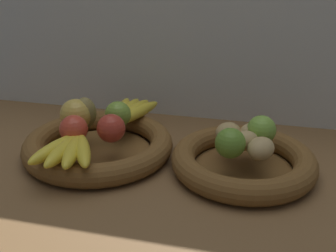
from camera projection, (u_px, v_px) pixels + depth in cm
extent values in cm
cube|color=brown|center=(173.00, 165.00, 98.67)|extent=(140.00, 90.00, 3.00)
cube|color=silver|center=(198.00, 25.00, 114.08)|extent=(140.00, 3.00, 55.00)
cylinder|color=brown|center=(99.00, 152.00, 100.44)|extent=(25.62, 25.62, 1.00)
torus|color=brown|center=(99.00, 144.00, 99.56)|extent=(36.70, 36.70, 5.46)
cylinder|color=brown|center=(243.00, 169.00, 92.73)|extent=(22.50, 22.50, 1.00)
torus|color=brown|center=(243.00, 160.00, 91.86)|extent=(32.91, 32.91, 5.46)
sphere|color=#CC422D|center=(74.00, 129.00, 93.27)|extent=(6.56, 6.56, 6.56)
sphere|color=gold|center=(76.00, 115.00, 99.85)|extent=(7.88, 7.88, 7.88)
sphere|color=#7AA338|center=(118.00, 114.00, 101.61)|extent=(6.68, 6.68, 6.68)
sphere|color=#B73828|center=(111.00, 128.00, 93.51)|extent=(6.70, 6.70, 6.70)
ellipsoid|color=olive|center=(85.00, 113.00, 100.91)|extent=(7.91, 7.92, 7.93)
ellipsoid|color=yellow|center=(56.00, 148.00, 87.71)|extent=(7.30, 16.31, 3.29)
ellipsoid|color=yellow|center=(64.00, 150.00, 87.03)|extent=(3.39, 16.02, 3.29)
ellipsoid|color=yellow|center=(73.00, 150.00, 86.81)|extent=(7.11, 16.32, 3.29)
ellipsoid|color=yellow|center=(83.00, 150.00, 87.06)|extent=(10.58, 15.61, 3.29)
sphere|color=brown|center=(80.00, 135.00, 94.17)|extent=(2.96, 2.96, 2.96)
ellipsoid|color=yellow|center=(137.00, 112.00, 107.80)|extent=(8.94, 18.41, 3.08)
ellipsoid|color=yellow|center=(133.00, 111.00, 108.47)|extent=(6.10, 18.67, 3.08)
ellipsoid|color=yellow|center=(127.00, 111.00, 108.91)|extent=(3.10, 18.42, 3.08)
ellipsoid|color=yellow|center=(122.00, 111.00, 109.14)|extent=(6.06, 18.67, 3.08)
sphere|color=brown|center=(115.00, 124.00, 100.69)|extent=(2.77, 2.77, 2.77)
ellipsoid|color=tan|center=(228.00, 133.00, 93.51)|extent=(8.09, 8.38, 4.78)
ellipsoid|color=tan|center=(245.00, 141.00, 89.91)|extent=(7.99, 7.77, 4.45)
ellipsoid|color=tan|center=(256.00, 132.00, 93.73)|extent=(8.82, 7.10, 4.84)
ellipsoid|color=tan|center=(261.00, 149.00, 85.86)|extent=(7.83, 8.42, 4.85)
sphere|color=olive|center=(230.00, 143.00, 86.25)|extent=(6.63, 6.63, 6.63)
sphere|color=#7AAD3D|center=(261.00, 130.00, 92.59)|extent=(6.74, 6.74, 6.74)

